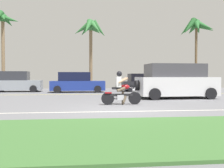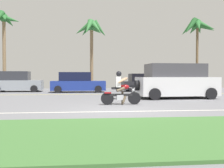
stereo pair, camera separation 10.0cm
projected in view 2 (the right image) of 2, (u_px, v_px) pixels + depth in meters
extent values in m
cube|color=slate|center=(113.00, 102.00, 12.50)|extent=(56.00, 30.00, 0.04)
cube|color=#3D6B33|center=(147.00, 133.00, 5.44)|extent=(56.00, 3.80, 0.06)
cube|color=silver|center=(123.00, 111.00, 9.07)|extent=(50.40, 0.12, 0.01)
cube|color=yellow|center=(105.00, 94.00, 17.98)|extent=(50.40, 0.12, 0.01)
cylinder|color=black|center=(134.00, 98.00, 11.39)|extent=(0.57, 0.11, 0.57)
cylinder|color=black|center=(107.00, 98.00, 11.22)|extent=(0.57, 0.11, 0.57)
cylinder|color=#B7BAC1|center=(132.00, 93.00, 11.37)|extent=(0.26, 0.06, 0.49)
cube|color=black|center=(121.00, 95.00, 11.30)|extent=(1.03, 0.13, 0.11)
cube|color=#B7BAC1|center=(120.00, 97.00, 11.29)|extent=(0.31, 0.20, 0.23)
ellipsoid|color=maroon|center=(125.00, 87.00, 11.31)|extent=(0.42, 0.23, 0.21)
cube|color=black|center=(117.00, 88.00, 11.26)|extent=(0.46, 0.22, 0.09)
cube|color=maroon|center=(108.00, 93.00, 11.21)|extent=(0.31, 0.16, 0.06)
cylinder|color=#B7BAC1|center=(131.00, 88.00, 11.35)|extent=(0.06, 0.59, 0.03)
sphere|color=#B7BAC1|center=(133.00, 90.00, 11.37)|extent=(0.13, 0.13, 0.13)
cylinder|color=#B7BAC1|center=(115.00, 99.00, 11.38)|extent=(0.47, 0.08, 0.07)
cube|color=white|center=(118.00, 82.00, 11.26)|extent=(0.22, 0.31, 0.47)
sphere|color=black|center=(119.00, 74.00, 11.26)|extent=(0.25, 0.25, 0.25)
cylinder|color=brown|center=(121.00, 89.00, 11.19)|extent=(0.38, 0.14, 0.24)
cylinder|color=brown|center=(120.00, 89.00, 11.38)|extent=(0.38, 0.14, 0.24)
cylinder|color=brown|center=(122.00, 98.00, 11.45)|extent=(0.11, 0.11, 0.58)
cylinder|color=brown|center=(124.00, 99.00, 11.21)|extent=(0.20, 0.11, 0.32)
cylinder|color=tan|center=(123.00, 80.00, 11.10)|extent=(0.43, 0.10, 0.27)
cylinder|color=tan|center=(121.00, 80.00, 11.47)|extent=(0.43, 0.10, 0.27)
cube|color=silver|center=(176.00, 86.00, 14.66)|extent=(4.53, 2.14, 1.05)
cube|color=#414147|center=(175.00, 71.00, 14.62)|extent=(3.27, 1.82, 0.76)
cylinder|color=black|center=(155.00, 94.00, 13.47)|extent=(0.65, 0.25, 0.64)
cylinder|color=black|center=(211.00, 94.00, 13.92)|extent=(0.65, 0.25, 0.64)
cylinder|color=black|center=(145.00, 92.00, 15.42)|extent=(0.65, 0.25, 0.64)
cylinder|color=black|center=(194.00, 91.00, 15.87)|extent=(0.65, 0.25, 0.64)
cylinder|color=black|center=(137.00, 85.00, 14.33)|extent=(0.22, 0.58, 0.58)
cube|color=#8C939E|center=(18.00, 85.00, 21.06)|extent=(4.04, 1.87, 0.80)
cube|color=#2D2F36|center=(15.00, 76.00, 21.00)|extent=(2.36, 1.57, 0.74)
cylinder|color=black|center=(34.00, 89.00, 20.41)|extent=(0.57, 0.20, 0.56)
cylinder|color=black|center=(3.00, 88.00, 21.73)|extent=(0.57, 0.20, 0.56)
cylinder|color=black|center=(37.00, 88.00, 22.12)|extent=(0.57, 0.20, 0.56)
cube|color=navy|center=(79.00, 86.00, 20.38)|extent=(4.30, 1.66, 0.76)
cube|color=black|center=(75.00, 77.00, 20.33)|extent=(2.50, 1.42, 0.70)
cylinder|color=black|center=(58.00, 89.00, 19.42)|extent=(0.56, 0.18, 0.56)
cylinder|color=black|center=(98.00, 89.00, 19.72)|extent=(0.56, 0.18, 0.56)
cylinder|color=black|center=(60.00, 88.00, 21.05)|extent=(0.56, 0.18, 0.56)
cylinder|color=black|center=(97.00, 88.00, 21.36)|extent=(0.56, 0.18, 0.56)
cube|color=#232328|center=(148.00, 85.00, 21.86)|extent=(4.55, 1.95, 0.70)
cube|color=black|center=(145.00, 77.00, 21.80)|extent=(2.66, 1.62, 0.65)
cylinder|color=black|center=(132.00, 88.00, 20.76)|extent=(0.57, 0.21, 0.56)
cylinder|color=black|center=(169.00, 88.00, 21.24)|extent=(0.57, 0.21, 0.56)
cylinder|color=black|center=(127.00, 88.00, 22.49)|extent=(0.57, 0.21, 0.56)
cylinder|color=black|center=(162.00, 87.00, 22.97)|extent=(0.57, 0.21, 0.56)
cylinder|color=brown|center=(197.00, 57.00, 26.01)|extent=(0.25, 0.25, 6.54)
sphere|color=#28662D|center=(197.00, 25.00, 25.92)|extent=(0.65, 0.65, 0.65)
cone|color=#28662D|center=(206.00, 27.00, 25.95)|extent=(2.12, 0.85, 1.34)
cone|color=#28662D|center=(199.00, 29.00, 26.70)|extent=(1.75, 2.11, 1.40)
cone|color=#28662D|center=(194.00, 29.00, 26.80)|extent=(0.76, 2.09, 1.39)
cone|color=#28662D|center=(188.00, 28.00, 26.15)|extent=(1.97, 1.31, 1.91)
cone|color=#28662D|center=(191.00, 27.00, 25.57)|extent=(1.98, 1.25, 1.90)
cone|color=#28662D|center=(198.00, 26.00, 25.07)|extent=(1.30, 2.16, 1.60)
cone|color=#28662D|center=(206.00, 26.00, 25.35)|extent=(1.93, 1.98, 1.48)
cylinder|color=#846B4C|center=(92.00, 58.00, 24.30)|extent=(0.31, 0.31, 6.05)
sphere|color=#337538|center=(92.00, 27.00, 24.21)|extent=(0.81, 0.81, 0.81)
cone|color=#337538|center=(100.00, 29.00, 24.42)|extent=(1.72, 0.87, 1.77)
cone|color=#337538|center=(96.00, 30.00, 24.91)|extent=(1.63, 1.89, 1.05)
cone|color=#337538|center=(87.00, 30.00, 24.82)|extent=(1.60, 1.89, 1.46)
cone|color=#337538|center=(83.00, 29.00, 24.29)|extent=(1.93, 0.98, 1.49)
cone|color=#337538|center=(89.00, 27.00, 23.45)|extent=(1.23, 1.83, 1.71)
cone|color=#337538|center=(96.00, 27.00, 23.59)|extent=(1.51, 1.87, 1.58)
cylinder|color=#846B4C|center=(4.00, 54.00, 23.47)|extent=(0.31, 0.31, 6.69)
sphere|color=#28662D|center=(4.00, 18.00, 23.37)|extent=(0.80, 0.80, 0.80)
cone|color=#28662D|center=(11.00, 20.00, 23.33)|extent=(1.76, 0.85, 0.97)
cone|color=#28662D|center=(9.00, 21.00, 24.08)|extent=(1.08, 1.79, 1.18)
cone|color=#28662D|center=(4.00, 21.00, 24.03)|extent=(1.07, 1.76, 1.32)
cone|color=#28662D|center=(4.00, 18.00, 22.74)|extent=(1.16, 1.79, 1.08)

